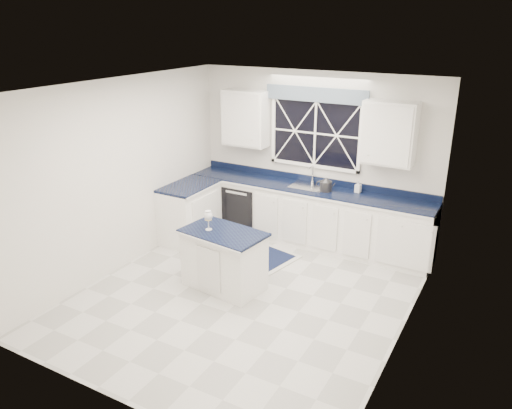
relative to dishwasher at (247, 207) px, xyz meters
The scene contains 13 objects.
ground 2.28m from the dishwasher, 60.57° to the right, with size 4.50×4.50×0.00m, color #BABAB5.
back_wall 1.48m from the dishwasher, 15.26° to the left, with size 4.00×0.10×2.70m, color silver.
base_cabinets 0.79m from the dishwasher, 12.13° to the right, with size 3.99×1.60×0.90m.
countertop 1.21m from the dishwasher, ahead, with size 3.98×0.64×0.04m, color black.
dishwasher is the anchor object (origin of this frame).
window 1.81m from the dishwasher, 12.95° to the left, with size 1.65×0.09×1.26m.
upper_cabinets 1.86m from the dishwasher, ahead, with size 3.10×0.34×0.90m.
faucet 1.31m from the dishwasher, 10.02° to the left, with size 0.05×0.20×0.30m.
island 2.00m from the dishwasher, 68.57° to the right, with size 1.16×0.79×0.81m.
rug 1.06m from the dishwasher, 54.65° to the right, with size 1.47×1.07×0.02m.
kettle 1.56m from the dishwasher, ahead, with size 0.31×0.20×0.22m.
wine_glass 2.06m from the dishwasher, 74.48° to the right, with size 0.11×0.11×0.27m.
soap_bottle 1.98m from the dishwasher, ahead, with size 0.08×0.08×0.18m, color silver.
Camera 1 is at (2.91, -4.93, 3.42)m, focal length 35.00 mm.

